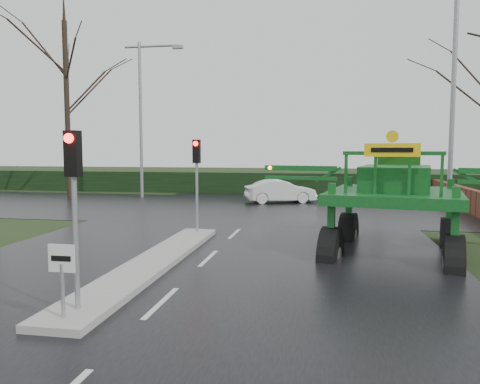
% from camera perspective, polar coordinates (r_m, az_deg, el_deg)
% --- Properties ---
extents(ground, '(140.00, 140.00, 0.00)m').
position_cam_1_polar(ground, '(10.06, -9.57, -13.28)').
color(ground, black).
rests_on(ground, ground).
extents(road_main, '(14.00, 80.00, 0.02)m').
position_cam_1_polar(road_main, '(19.50, 0.43, -4.12)').
color(road_main, black).
rests_on(road_main, ground).
extents(road_cross, '(80.00, 12.00, 0.02)m').
position_cam_1_polar(road_cross, '(25.38, 2.73, -1.94)').
color(road_cross, black).
rests_on(road_cross, ground).
extents(median_island, '(1.20, 10.00, 0.16)m').
position_cam_1_polar(median_island, '(13.18, -10.50, -8.44)').
color(median_island, gray).
rests_on(median_island, ground).
extents(hedge_row, '(44.00, 0.90, 1.50)m').
position_cam_1_polar(hedge_row, '(33.21, 4.54, 1.04)').
color(hedge_row, black).
rests_on(hedge_row, ground).
extents(brick_wall, '(0.40, 20.00, 1.20)m').
position_cam_1_polar(brick_wall, '(26.12, 26.23, -0.96)').
color(brick_wall, '#592D1E').
rests_on(brick_wall, ground).
extents(keep_left_sign, '(0.50, 0.07, 1.35)m').
position_cam_1_polar(keep_left_sign, '(9.01, -20.89, -8.76)').
color(keep_left_sign, gray).
rests_on(keep_left_sign, ground).
extents(traffic_signal_near, '(0.26, 0.33, 3.52)m').
position_cam_1_polar(traffic_signal_near, '(9.19, -19.62, 1.24)').
color(traffic_signal_near, gray).
rests_on(traffic_signal_near, ground).
extents(traffic_signal_mid, '(0.26, 0.33, 3.52)m').
position_cam_1_polar(traffic_signal_mid, '(17.09, -5.31, 3.24)').
color(traffic_signal_mid, gray).
rests_on(traffic_signal_mid, ground).
extents(traffic_signal_far, '(0.26, 0.33, 3.52)m').
position_cam_1_polar(traffic_signal_far, '(29.16, 16.61, 3.87)').
color(traffic_signal_far, gray).
rests_on(traffic_signal_far, ground).
extents(street_light_right, '(3.85, 0.30, 10.00)m').
position_cam_1_polar(street_light_right, '(21.72, 23.80, 12.24)').
color(street_light_right, gray).
rests_on(street_light_right, ground).
extents(street_light_left_far, '(3.85, 0.30, 10.00)m').
position_cam_1_polar(street_light_left_far, '(31.28, -11.52, 10.30)').
color(street_light_left_far, gray).
rests_on(street_light_left_far, ground).
extents(tree_left_far, '(7.70, 7.70, 13.26)m').
position_cam_1_polar(tree_left_far, '(31.49, -20.42, 12.16)').
color(tree_left_far, black).
rests_on(tree_left_far, ground).
extents(crop_sprayer, '(8.11, 5.79, 4.61)m').
position_cam_1_polar(crop_sprayer, '(14.05, 11.31, 1.05)').
color(crop_sprayer, black).
rests_on(crop_sprayer, ground).
extents(white_sedan, '(4.38, 2.74, 1.36)m').
position_cam_1_polar(white_sedan, '(27.84, 4.92, -1.33)').
color(white_sedan, white).
rests_on(white_sedan, ground).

